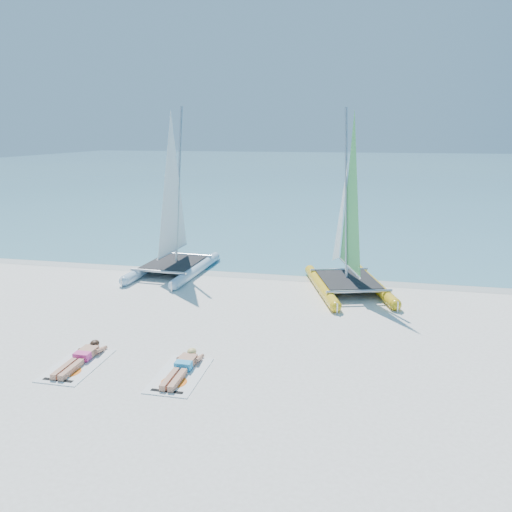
{
  "coord_description": "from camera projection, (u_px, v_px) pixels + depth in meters",
  "views": [
    {
      "loc": [
        3.55,
        -12.22,
        5.21
      ],
      "look_at": [
        0.68,
        1.2,
        1.78
      ],
      "focal_mm": 35.0,
      "sensor_mm": 36.0,
      "label": 1
    }
  ],
  "objects": [
    {
      "name": "towel_a",
      "position": [
        77.0,
        365.0,
        11.43
      ],
      "size": [
        1.0,
        1.85,
        0.02
      ],
      "primitive_type": "cube",
      "color": "white",
      "rests_on": "ground"
    },
    {
      "name": "catamaran_yellow",
      "position": [
        347.0,
        231.0,
        16.81
      ],
      "size": [
        3.41,
        5.0,
        6.22
      ],
      "rotation": [
        0.0,
        0.0,
        0.3
      ],
      "color": "yellow",
      "rests_on": "ground"
    },
    {
      "name": "towel_b",
      "position": [
        180.0,
        375.0,
        10.97
      ],
      "size": [
        1.0,
        1.85,
        0.02
      ],
      "primitive_type": "cube",
      "color": "white",
      "rests_on": "ground"
    },
    {
      "name": "ground",
      "position": [
        223.0,
        329.0,
        13.58
      ],
      "size": [
        140.0,
        140.0,
        0.0
      ],
      "primitive_type": "plane",
      "color": "white",
      "rests_on": "ground"
    },
    {
      "name": "sea",
      "position": [
        339.0,
        168.0,
        73.34
      ],
      "size": [
        140.0,
        115.0,
        0.01
      ],
      "primitive_type": "cube",
      "color": "#6DB5B5",
      "rests_on": "ground"
    },
    {
      "name": "sunbather_a",
      "position": [
        81.0,
        357.0,
        11.59
      ],
      "size": [
        0.37,
        1.73,
        0.26
      ],
      "color": "tan",
      "rests_on": "towel_a"
    },
    {
      "name": "sunbather_b",
      "position": [
        183.0,
        367.0,
        11.12
      ],
      "size": [
        0.37,
        1.73,
        0.26
      ],
      "color": "tan",
      "rests_on": "towel_b"
    },
    {
      "name": "catamaran_blue",
      "position": [
        173.0,
        223.0,
        18.63
      ],
      "size": [
        2.48,
        4.77,
        6.35
      ],
      "rotation": [
        0.0,
        0.0,
        -0.06
      ],
      "color": "silver",
      "rests_on": "ground"
    },
    {
      "name": "wet_sand_strip",
      "position": [
        262.0,
        274.0,
        18.8
      ],
      "size": [
        140.0,
        1.4,
        0.01
      ],
      "primitive_type": "cube",
      "color": "beige",
      "rests_on": "ground"
    }
  ]
}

